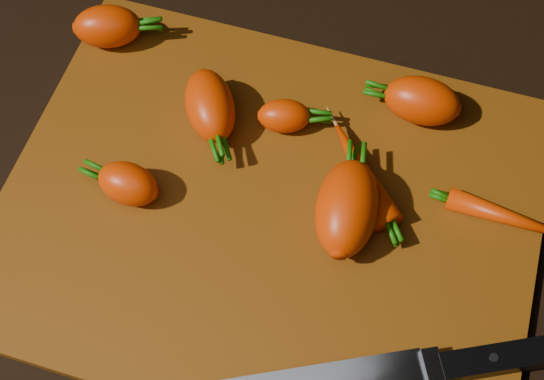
# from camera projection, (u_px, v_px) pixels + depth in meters

# --- Properties ---
(ground) EXTENTS (2.00, 2.00, 0.01)m
(ground) POSITION_uv_depth(u_px,v_px,m) (269.00, 216.00, 0.73)
(ground) COLOR black
(cutting_board) EXTENTS (0.50, 0.40, 0.01)m
(cutting_board) POSITION_uv_depth(u_px,v_px,m) (269.00, 211.00, 0.72)
(cutting_board) COLOR #773C0A
(cutting_board) RESTS_ON ground
(carrot_0) EXTENTS (0.08, 0.07, 0.04)m
(carrot_0) POSITION_uv_depth(u_px,v_px,m) (107.00, 26.00, 0.79)
(carrot_0) COLOR #E83703
(carrot_0) RESTS_ON cutting_board
(carrot_1) EXTENTS (0.06, 0.05, 0.04)m
(carrot_1) POSITION_uv_depth(u_px,v_px,m) (128.00, 184.00, 0.70)
(carrot_1) COLOR #E83703
(carrot_1) RESTS_ON cutting_board
(carrot_2) EXTENTS (0.08, 0.10, 0.05)m
(carrot_2) POSITION_uv_depth(u_px,v_px,m) (210.00, 106.00, 0.74)
(carrot_2) COLOR #E83703
(carrot_2) RESTS_ON cutting_board
(carrot_3) EXTENTS (0.07, 0.10, 0.06)m
(carrot_3) POSITION_uv_depth(u_px,v_px,m) (347.00, 208.00, 0.68)
(carrot_3) COLOR #E83703
(carrot_3) RESTS_ON cutting_board
(carrot_4) EXTENTS (0.08, 0.05, 0.05)m
(carrot_4) POSITION_uv_depth(u_px,v_px,m) (422.00, 101.00, 0.74)
(carrot_4) COLOR #E83703
(carrot_4) RESTS_ON cutting_board
(carrot_5) EXTENTS (0.06, 0.05, 0.03)m
(carrot_5) POSITION_uv_depth(u_px,v_px,m) (284.00, 116.00, 0.74)
(carrot_5) COLOR #E83703
(carrot_5) RESTS_ON cutting_board
(carrot_6) EXTENTS (0.13, 0.03, 0.02)m
(carrot_6) POSITION_uv_depth(u_px,v_px,m) (513.00, 219.00, 0.69)
(carrot_6) COLOR #E83703
(carrot_6) RESTS_ON cutting_board
(carrot_7) EXTENTS (0.10, 0.11, 0.03)m
(carrot_7) POSITION_uv_depth(u_px,v_px,m) (362.00, 173.00, 0.71)
(carrot_7) COLOR #E83703
(carrot_7) RESTS_ON cutting_board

